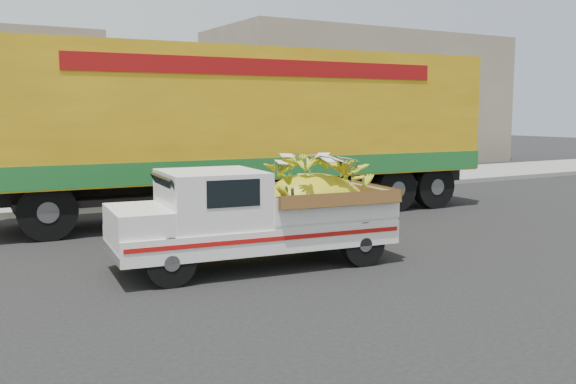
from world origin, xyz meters
TOP-DOWN VIEW (x-y plane):
  - ground at (0.00, 0.00)m, footprint 100.00×100.00m
  - curb at (0.00, 6.72)m, footprint 60.00×0.25m
  - sidewalk at (0.00, 8.82)m, footprint 60.00×4.00m
  - building_right at (14.00, 15.72)m, footprint 14.00×6.00m
  - pickup_truck at (0.39, -0.27)m, footprint 4.53×2.07m
  - semi_trailer at (2.20, 4.26)m, footprint 12.04×3.27m

SIDE VIEW (x-z plane):
  - ground at x=0.00m, z-range 0.00..0.00m
  - sidewalk at x=0.00m, z-range 0.00..0.14m
  - curb at x=0.00m, z-range 0.00..0.15m
  - pickup_truck at x=0.39m, z-range 0.06..1.59m
  - semi_trailer at x=2.20m, z-range 0.22..4.02m
  - building_right at x=14.00m, z-range 0.00..6.00m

